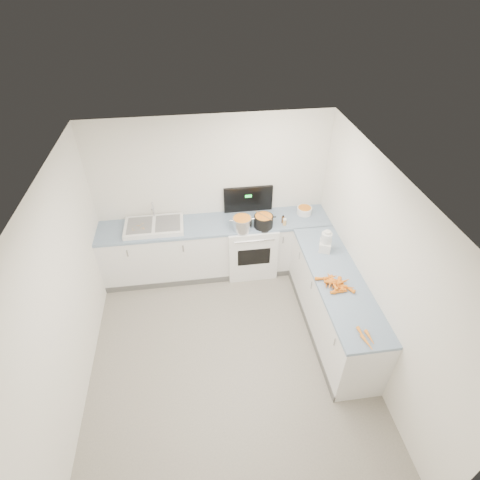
{
  "coord_description": "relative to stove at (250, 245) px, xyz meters",
  "views": [
    {
      "loc": [
        -0.26,
        -2.91,
        4.22
      ],
      "look_at": [
        0.3,
        1.1,
        1.05
      ],
      "focal_mm": 28.0,
      "sensor_mm": 36.0,
      "label": 1
    }
  ],
  "objects": [
    {
      "name": "ceiling",
      "position": [
        -0.55,
        -1.69,
        2.03
      ],
      "size": [
        3.5,
        4.0,
        0.0
      ],
      "primitive_type": null,
      "rotation": [
        3.14,
        0.0,
        0.0
      ],
      "color": "white",
      "rests_on": "ground"
    },
    {
      "name": "extract_bottle",
      "position": [
        0.47,
        -0.11,
        0.52
      ],
      "size": [
        0.04,
        0.04,
        0.11
      ],
      "primitive_type": "cylinder",
      "color": "#593319",
      "rests_on": "counter_back"
    },
    {
      "name": "sink",
      "position": [
        -1.45,
        0.02,
        0.5
      ],
      "size": [
        0.86,
        0.52,
        0.31
      ],
      "color": "white",
      "rests_on": "counter_back"
    },
    {
      "name": "wooden_spoon",
      "position": [
        0.16,
        -0.16,
        0.66
      ],
      "size": [
        0.2,
        0.27,
        0.01
      ],
      "primitive_type": "cylinder",
      "rotation": [
        1.57,
        0.0,
        0.64
      ],
      "color": "#AD7A47",
      "rests_on": "black_pot"
    },
    {
      "name": "stove",
      "position": [
        0.0,
        0.0,
        0.0
      ],
      "size": [
        0.76,
        0.65,
        1.36
      ],
      "color": "white",
      "rests_on": "ground"
    },
    {
      "name": "wall_right",
      "position": [
        1.2,
        -1.69,
        0.78
      ],
      "size": [
        0.0,
        4.0,
        2.5
      ],
      "primitive_type": null,
      "rotation": [
        1.57,
        0.0,
        -1.57
      ],
      "color": "white",
      "rests_on": "ground"
    },
    {
      "name": "counter_right",
      "position": [
        0.9,
        -1.39,
        -0.0
      ],
      "size": [
        0.62,
        2.2,
        0.94
      ],
      "color": "white",
      "rests_on": "ground"
    },
    {
      "name": "spice_jar",
      "position": [
        0.48,
        -0.17,
        0.51
      ],
      "size": [
        0.05,
        0.05,
        0.09
      ],
      "primitive_type": "cylinder",
      "color": "#E5B266",
      "rests_on": "counter_back"
    },
    {
      "name": "black_pot",
      "position": [
        0.16,
        -0.16,
        0.55
      ],
      "size": [
        0.32,
        0.32,
        0.2
      ],
      "primitive_type": "cylinder",
      "rotation": [
        0.0,
        0.0,
        0.15
      ],
      "color": "black",
      "rests_on": "stove"
    },
    {
      "name": "food_processor",
      "position": [
        0.89,
        -0.82,
        0.6
      ],
      "size": [
        0.21,
        0.23,
        0.32
      ],
      "color": "white",
      "rests_on": "counter_right"
    },
    {
      "name": "carrot_pile",
      "position": [
        0.81,
        -1.51,
        0.5
      ],
      "size": [
        0.43,
        0.38,
        0.08
      ],
      "color": "orange",
      "rests_on": "counter_right"
    },
    {
      "name": "steel_pot",
      "position": [
        -0.16,
        -0.18,
        0.55
      ],
      "size": [
        0.36,
        0.36,
        0.21
      ],
      "primitive_type": "cylinder",
      "rotation": [
        0.0,
        0.0,
        -0.31
      ],
      "color": "silver",
      "rests_on": "stove"
    },
    {
      "name": "peeled_carrots",
      "position": [
        0.86,
        -2.32,
        0.49
      ],
      "size": [
        0.12,
        0.31,
        0.04
      ],
      "color": "orange",
      "rests_on": "counter_right"
    },
    {
      "name": "floor",
      "position": [
        -0.55,
        -1.69,
        -0.47
      ],
      "size": [
        3.5,
        4.0,
        0.0
      ],
      "primitive_type": null,
      "color": "gray",
      "rests_on": "ground"
    },
    {
      "name": "wall_left",
      "position": [
        -2.3,
        -1.69,
        0.78
      ],
      "size": [
        0.0,
        4.0,
        2.5
      ],
      "primitive_type": null,
      "rotation": [
        1.57,
        0.0,
        1.57
      ],
      "color": "white",
      "rests_on": "ground"
    },
    {
      "name": "peelings",
      "position": [
        -1.66,
        -0.02,
        0.54
      ],
      "size": [
        0.19,
        0.25,
        0.01
      ],
      "color": "tan",
      "rests_on": "sink"
    },
    {
      "name": "mixing_bowl",
      "position": [
        0.86,
        0.09,
        0.52
      ],
      "size": [
        0.26,
        0.26,
        0.11
      ],
      "primitive_type": "cylinder",
      "rotation": [
        0.0,
        0.0,
        0.12
      ],
      "color": "white",
      "rests_on": "counter_back"
    },
    {
      "name": "wall_back",
      "position": [
        -0.55,
        0.31,
        0.78
      ],
      "size": [
        3.5,
        0.0,
        2.5
      ],
      "primitive_type": null,
      "rotation": [
        1.57,
        0.0,
        0.0
      ],
      "color": "white",
      "rests_on": "ground"
    },
    {
      "name": "counter_back",
      "position": [
        -0.55,
        0.01,
        -0.0
      ],
      "size": [
        3.5,
        0.62,
        0.94
      ],
      "color": "white",
      "rests_on": "ground"
    }
  ]
}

